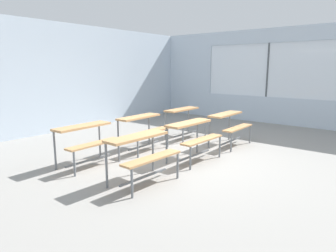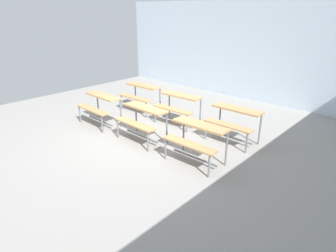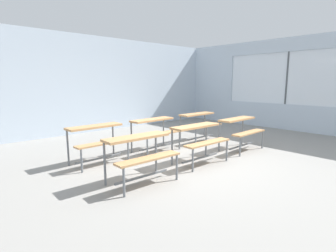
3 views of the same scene
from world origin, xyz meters
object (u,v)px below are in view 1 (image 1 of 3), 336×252
(desk_bench_r0c1, at_px, (193,132))
(desk_bench_r0c2, at_px, (230,121))
(desk_bench_r0c0, at_px, (142,148))
(desk_bench_r1c2, at_px, (185,116))
(desk_bench_r1c0, at_px, (87,136))
(desk_bench_r1c1, at_px, (143,125))

(desk_bench_r0c1, height_order, desk_bench_r0c2, same)
(desk_bench_r0c0, relative_size, desk_bench_r0c1, 1.00)
(desk_bench_r0c1, bearing_deg, desk_bench_r1c2, 41.54)
(desk_bench_r0c0, xyz_separation_m, desk_bench_r1c0, (-0.02, 1.38, 0.00))
(desk_bench_r0c1, xyz_separation_m, desk_bench_r1c2, (1.50, 1.27, 0.00))
(desk_bench_r1c0, xyz_separation_m, desk_bench_r1c1, (1.42, -0.05, 0.00))
(desk_bench_r0c0, distance_m, desk_bench_r1c1, 1.94)
(desk_bench_r0c0, bearing_deg, desk_bench_r1c0, 92.35)
(desk_bench_r0c0, xyz_separation_m, desk_bench_r1c2, (2.97, 1.33, 0.00))
(desk_bench_r0c0, relative_size, desk_bench_r0c2, 1.01)
(desk_bench_r1c1, bearing_deg, desk_bench_r0c0, -138.85)
(desk_bench_r0c1, distance_m, desk_bench_r1c2, 1.97)
(desk_bench_r1c2, bearing_deg, desk_bench_r1c1, -179.98)
(desk_bench_r0c1, relative_size, desk_bench_r1c0, 1.00)
(desk_bench_r0c2, xyz_separation_m, desk_bench_r1c1, (-1.54, 1.28, 0.00))
(desk_bench_r0c0, xyz_separation_m, desk_bench_r0c2, (2.95, 0.05, 0.00))
(desk_bench_r1c1, bearing_deg, desk_bench_r0c2, -41.97)
(desk_bench_r0c0, bearing_deg, desk_bench_r1c1, 45.09)
(desk_bench_r1c2, bearing_deg, desk_bench_r0c0, -155.79)
(desk_bench_r0c0, relative_size, desk_bench_r1c2, 1.01)
(desk_bench_r0c2, relative_size, desk_bench_r1c1, 0.99)
(desk_bench_r0c0, height_order, desk_bench_r1c2, same)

